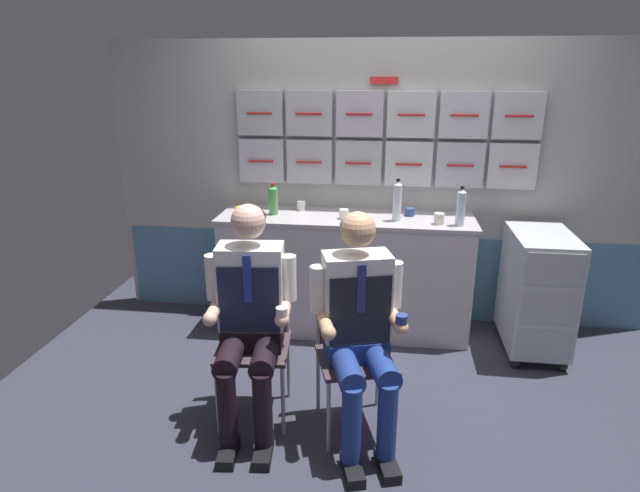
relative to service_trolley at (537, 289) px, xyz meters
The scene contains 16 objects.
ground 1.53m from the service_trolley, 140.83° to the right, with size 4.80×4.80×0.04m, color #2F303F.
galley_bulkhead 1.36m from the service_trolley, 157.93° to the left, with size 4.20×0.14×2.15m.
galley_counter 1.38m from the service_trolley, behind, with size 1.88×0.53×0.90m.
service_trolley is the anchor object (origin of this frame).
folding_chair_left 2.01m from the service_trolley, 153.02° to the right, with size 0.44×0.44×0.85m.
crew_member_left 2.08m from the service_trolley, 148.86° to the right, with size 0.50×0.63×1.27m.
folding_chair_right 1.56m from the service_trolley, 141.98° to the right, with size 0.50×0.50×0.85m.
crew_member_right 1.64m from the service_trolley, 136.65° to the right, with size 0.51×0.66×1.26m.
water_bottle_clear 0.80m from the service_trolley, behind, with size 0.06×0.06×0.28m.
water_bottle_short 1.99m from the service_trolley, behind, with size 0.07×0.07×0.24m.
water_bottle_blue_cap 1.16m from the service_trolley, behind, with size 0.06×0.06×0.30m.
coffee_cup_spare 1.46m from the service_trolley, behind, with size 0.07×0.07×0.07m.
coffee_cup_white 1.04m from the service_trolley, 164.29° to the left, with size 0.07×0.07×0.06m.
paper_cup_tan 0.85m from the service_trolley, behind, with size 0.07×0.07×0.08m.
paper_cup_blue 1.81m from the service_trolley, 169.80° to the left, with size 0.07×0.07×0.07m.
snack_banana 2.21m from the service_trolley, behind, with size 0.17×0.10×0.04m.
Camera 1 is at (0.07, -2.68, 1.93)m, focal length 29.75 mm.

